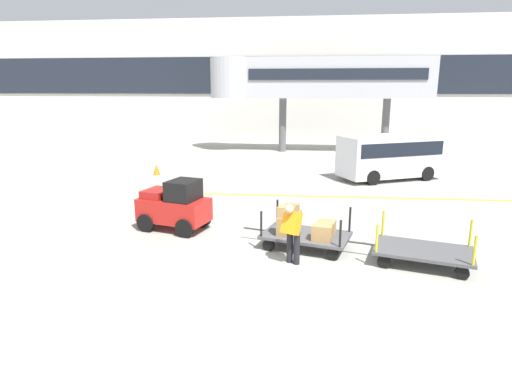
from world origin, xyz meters
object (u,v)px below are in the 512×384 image
baggage_cart_lead (303,229)px  shuttle_van (390,154)px  safety_cone_near (157,169)px  baggage_cart_middle (423,251)px  baggage_tug (175,206)px  baggage_handler (292,231)px

baggage_cart_lead → shuttle_van: 10.49m
shuttle_van → safety_cone_near: 11.49m
baggage_cart_lead → shuttle_van: bearing=67.5°
baggage_cart_middle → baggage_cart_lead: bearing=164.3°
shuttle_van → safety_cone_near: size_ratio=9.36×
baggage_tug → baggage_cart_middle: 7.17m
baggage_cart_lead → safety_cone_near: bearing=128.4°
shuttle_van → baggage_tug: bearing=-132.9°
safety_cone_near → shuttle_van: bearing=1.3°
baggage_cart_lead → shuttle_van: (4.01, 9.66, 0.70)m
baggage_cart_middle → shuttle_van: (1.05, 10.49, 0.89)m
baggage_handler → shuttle_van: 11.67m
baggage_tug → baggage_cart_lead: baggage_tug is taller
baggage_tug → shuttle_van: size_ratio=0.45×
baggage_cart_lead → baggage_cart_middle: (2.95, -0.83, -0.19)m
baggage_cart_lead → baggage_handler: (-0.27, -1.19, 0.33)m
baggage_cart_lead → safety_cone_near: size_ratio=5.61×
baggage_cart_middle → baggage_handler: 3.29m
baggage_cart_lead → baggage_handler: 1.27m
baggage_tug → baggage_cart_lead: size_ratio=0.75×
baggage_tug → safety_cone_near: bearing=112.9°
baggage_cart_middle → shuttle_van: size_ratio=0.60×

